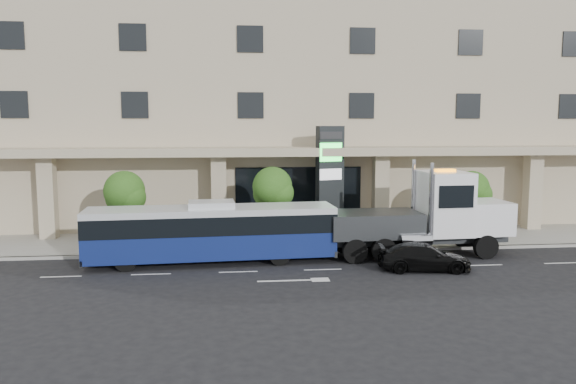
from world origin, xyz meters
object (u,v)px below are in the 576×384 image
city_bus (212,232)px  signage_pylon (330,180)px  black_sedan (424,257)px  tow_truck (426,217)px

city_bus → signage_pylon: signage_pylon is taller
black_sedan → signage_pylon: 9.02m
city_bus → black_sedan: bearing=-17.4°
signage_pylon → city_bus: bearing=-158.2°
city_bus → tow_truck: 11.12m
tow_truck → signage_pylon: signage_pylon is taller
black_sedan → signage_pylon: size_ratio=0.66×
city_bus → signage_pylon: 9.01m
tow_truck → black_sedan: bearing=-112.8°
black_sedan → tow_truck: bearing=-13.3°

